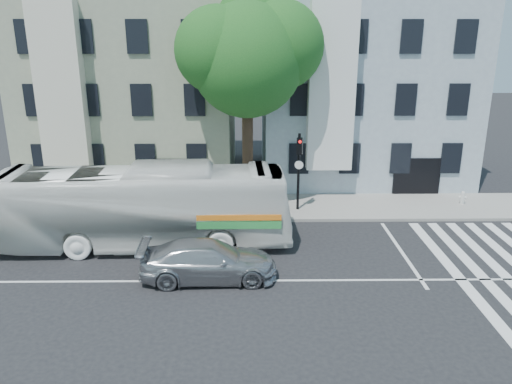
{
  "coord_description": "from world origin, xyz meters",
  "views": [
    {
      "loc": [
        0.16,
        -16.63,
        8.81
      ],
      "look_at": [
        0.38,
        3.33,
        2.4
      ],
      "focal_mm": 35.0,
      "sensor_mm": 36.0,
      "label": 1
    }
  ],
  "objects_px": {
    "bus": "(142,207)",
    "sedan": "(208,260)",
    "fire_hydrant": "(463,197)",
    "traffic_signal": "(299,163)"
  },
  "relations": [
    {
      "from": "bus",
      "to": "fire_hydrant",
      "type": "relative_size",
      "value": 18.16
    },
    {
      "from": "bus",
      "to": "sedan",
      "type": "bearing_deg",
      "value": -138.17
    },
    {
      "from": "bus",
      "to": "fire_hydrant",
      "type": "distance_m",
      "value": 16.59
    },
    {
      "from": "fire_hydrant",
      "to": "sedan",
      "type": "bearing_deg",
      "value": -147.97
    },
    {
      "from": "bus",
      "to": "sedan",
      "type": "distance_m",
      "value": 4.49
    },
    {
      "from": "fire_hydrant",
      "to": "bus",
      "type": "bearing_deg",
      "value": -162.94
    },
    {
      "from": "sedan",
      "to": "fire_hydrant",
      "type": "distance_m",
      "value": 15.06
    },
    {
      "from": "bus",
      "to": "traffic_signal",
      "type": "bearing_deg",
      "value": -62.72
    },
    {
      "from": "bus",
      "to": "traffic_signal",
      "type": "distance_m",
      "value": 8.13
    },
    {
      "from": "sedan",
      "to": "fire_hydrant",
      "type": "bearing_deg",
      "value": -60.08
    }
  ]
}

